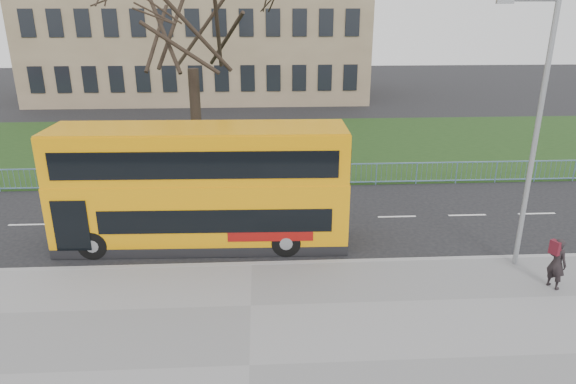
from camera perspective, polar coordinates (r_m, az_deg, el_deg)
The scene contains 10 objects.
ground at distance 18.88m, azimuth -3.99°, elevation -6.06°, with size 120.00×120.00×0.00m, color black.
pavement at distance 13.11m, azimuth -4.30°, elevation -18.85°, with size 80.00×10.50×0.12m, color slate.
kerb at distance 17.47m, azimuth -4.04°, elevation -8.08°, with size 80.00×0.20×0.14m, color gray.
grass_verge at distance 32.34m, azimuth -3.74°, elevation 5.16°, with size 80.00×15.40×0.08m, color #183312.
guard_railing at distance 24.81m, azimuth -3.87°, elevation 1.78°, with size 40.00×0.12×1.10m, color #678EB7, non-canonical shape.
bare_tree at distance 27.26m, azimuth -10.65°, elevation 15.41°, with size 8.66×8.66×12.37m, color black, non-canonical shape.
civic_building at distance 52.27m, azimuth -9.56°, elevation 18.29°, with size 30.00×15.00×14.00m, color #7C694F.
yellow_bus at distance 18.47m, azimuth -9.64°, elevation 0.87°, with size 10.36×2.73×4.32m.
pedestrian at distance 17.67m, azimuth 27.69°, elevation -7.02°, with size 0.59×0.39×1.63m, color black.
street_lamp at distance 17.54m, azimuth 25.61°, elevation 6.30°, with size 1.76×0.46×8.37m.
Camera 1 is at (0.36, -16.98, 8.26)m, focal length 32.00 mm.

